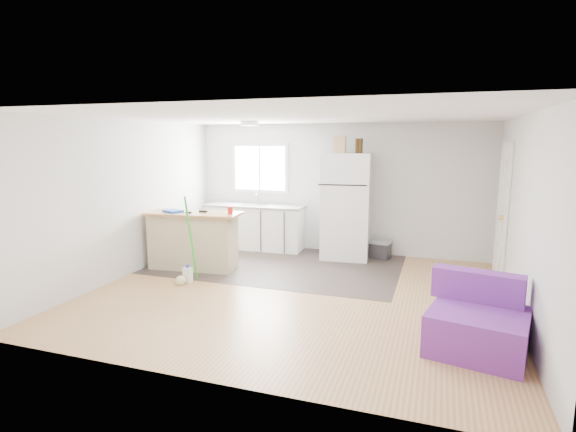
% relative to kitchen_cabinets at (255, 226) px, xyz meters
% --- Properties ---
extents(room, '(5.51, 5.01, 2.41)m').
position_rel_kitchen_cabinets_xyz_m(room, '(1.55, -2.20, 0.76)').
color(room, '#AE7149').
rests_on(room, ground).
extents(vinyl_zone, '(4.05, 2.50, 0.00)m').
position_rel_kitchen_cabinets_xyz_m(vinyl_zone, '(0.82, -0.95, -0.44)').
color(vinyl_zone, '#392E2A').
rests_on(vinyl_zone, floor).
extents(window, '(1.18, 0.06, 0.98)m').
position_rel_kitchen_cabinets_xyz_m(window, '(-0.00, 0.29, 1.11)').
color(window, white).
rests_on(window, back_wall).
extents(interior_door, '(0.11, 0.92, 2.10)m').
position_rel_kitchen_cabinets_xyz_m(interior_door, '(4.27, -0.65, 0.58)').
color(interior_door, white).
rests_on(interior_door, right_wall).
extents(ceiling_fixture, '(0.30, 0.30, 0.07)m').
position_rel_kitchen_cabinets_xyz_m(ceiling_fixture, '(0.35, -1.00, 1.92)').
color(ceiling_fixture, white).
rests_on(ceiling_fixture, ceiling).
extents(kitchen_cabinets, '(1.94, 0.66, 1.13)m').
position_rel_kitchen_cabinets_xyz_m(kitchen_cabinets, '(0.00, 0.00, 0.00)').
color(kitchen_cabinets, white).
rests_on(kitchen_cabinets, floor).
extents(peninsula, '(1.57, 0.73, 0.94)m').
position_rel_kitchen_cabinets_xyz_m(peninsula, '(-0.42, -1.62, 0.04)').
color(peninsula, '#C4B38D').
rests_on(peninsula, floor).
extents(refrigerator, '(0.89, 0.85, 1.87)m').
position_rel_kitchen_cabinets_xyz_m(refrigerator, '(1.81, -0.11, 0.50)').
color(refrigerator, white).
rests_on(refrigerator, floor).
extents(cooler, '(0.47, 0.36, 0.33)m').
position_rel_kitchen_cabinets_xyz_m(cooler, '(2.38, 0.03, -0.27)').
color(cooler, '#2B2B2D').
rests_on(cooler, floor).
extents(purple_seat, '(1.06, 1.03, 0.74)m').
position_rel_kitchen_cabinets_xyz_m(purple_seat, '(3.80, -3.26, -0.17)').
color(purple_seat, purple).
rests_on(purple_seat, floor).
extents(cleaner_jug, '(0.13, 0.10, 0.27)m').
position_rel_kitchen_cabinets_xyz_m(cleaner_jug, '(-0.11, -2.32, -0.32)').
color(cleaner_jug, white).
rests_on(cleaner_jug, floor).
extents(mop, '(0.23, 0.37, 1.33)m').
position_rel_kitchen_cabinets_xyz_m(mop, '(-0.12, -2.41, -0.21)').
color(mop, green).
rests_on(mop, floor).
extents(red_cup, '(0.10, 0.10, 0.12)m').
position_rel_kitchen_cabinets_xyz_m(red_cup, '(0.25, -1.57, 0.56)').
color(red_cup, red).
rests_on(red_cup, peninsula).
extents(blue_tray, '(0.36, 0.32, 0.04)m').
position_rel_kitchen_cabinets_xyz_m(blue_tray, '(-0.72, -1.70, 0.52)').
color(blue_tray, '#1243B0').
rests_on(blue_tray, peninsula).
extents(tool_a, '(0.14, 0.06, 0.03)m').
position_rel_kitchen_cabinets_xyz_m(tool_a, '(-0.25, -1.55, 0.52)').
color(tool_a, black).
rests_on(tool_a, peninsula).
extents(tool_b, '(0.10, 0.05, 0.03)m').
position_rel_kitchen_cabinets_xyz_m(tool_b, '(-0.42, -1.71, 0.51)').
color(tool_b, black).
rests_on(tool_b, peninsula).
extents(cardboard_box, '(0.21, 0.12, 0.30)m').
position_rel_kitchen_cabinets_xyz_m(cardboard_box, '(1.68, -0.13, 1.58)').
color(cardboard_box, tan).
rests_on(cardboard_box, refrigerator).
extents(bottle_left, '(0.08, 0.08, 0.25)m').
position_rel_kitchen_cabinets_xyz_m(bottle_left, '(1.99, -0.15, 1.56)').
color(bottle_left, '#321D09').
rests_on(bottle_left, refrigerator).
extents(bottle_right, '(0.09, 0.09, 0.25)m').
position_rel_kitchen_cabinets_xyz_m(bottle_right, '(2.05, -0.16, 1.56)').
color(bottle_right, '#321D09').
rests_on(bottle_right, refrigerator).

